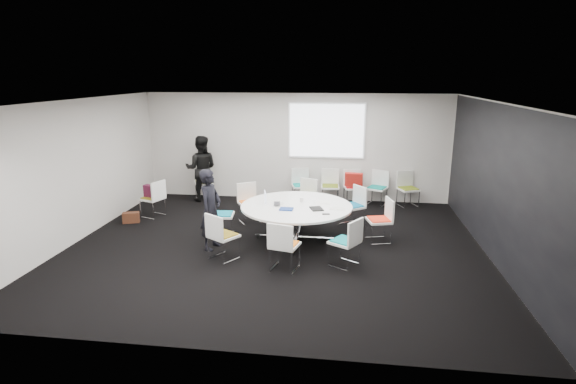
# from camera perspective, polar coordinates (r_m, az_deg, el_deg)

# --- Properties ---
(room_shell) EXTENTS (8.08, 7.08, 2.88)m
(room_shell) POSITION_cam_1_polar(r_m,az_deg,el_deg) (8.46, -1.06, 1.95)
(room_shell) COLOR black
(room_shell) RESTS_ON ground
(conference_table) EXTENTS (2.23, 2.23, 0.73)m
(conference_table) POSITION_cam_1_polar(r_m,az_deg,el_deg) (9.04, 1.08, -2.85)
(conference_table) COLOR silver
(conference_table) RESTS_ON ground
(projection_screen) EXTENTS (1.90, 0.03, 1.35)m
(projection_screen) POSITION_cam_1_polar(r_m,az_deg,el_deg) (11.72, 4.91, 7.75)
(projection_screen) COLOR white
(projection_screen) RESTS_ON room_shell
(chair_ring_a) EXTENTS (0.55, 0.56, 0.88)m
(chair_ring_a) POSITION_cam_1_polar(r_m,az_deg,el_deg) (9.21, 11.49, -4.54)
(chair_ring_a) COLOR silver
(chair_ring_a) RESTS_ON ground
(chair_ring_b) EXTENTS (0.64, 0.64, 0.88)m
(chair_ring_b) POSITION_cam_1_polar(r_m,az_deg,el_deg) (10.06, 8.16, -2.73)
(chair_ring_b) COLOR silver
(chair_ring_b) RESTS_ON ground
(chair_ring_c) EXTENTS (0.60, 0.60, 0.88)m
(chair_ring_c) POSITION_cam_1_polar(r_m,az_deg,el_deg) (10.61, 2.15, -1.65)
(chair_ring_c) COLOR silver
(chair_ring_c) RESTS_ON ground
(chair_ring_d) EXTENTS (0.63, 0.62, 0.88)m
(chair_ring_d) POSITION_cam_1_polar(r_m,az_deg,el_deg) (10.23, -4.88, -2.33)
(chair_ring_d) COLOR silver
(chair_ring_d) RESTS_ON ground
(chair_ring_e) EXTENTS (0.50, 0.51, 0.88)m
(chair_ring_e) POSITION_cam_1_polar(r_m,az_deg,el_deg) (9.46, -8.34, -3.88)
(chair_ring_e) COLOR silver
(chair_ring_e) RESTS_ON ground
(chair_ring_f) EXTENTS (0.63, 0.63, 0.88)m
(chair_ring_f) POSITION_cam_1_polar(r_m,az_deg,el_deg) (8.28, -8.23, -6.65)
(chair_ring_f) COLOR silver
(chair_ring_f) RESTS_ON ground
(chair_ring_g) EXTENTS (0.55, 0.54, 0.88)m
(chair_ring_g) POSITION_cam_1_polar(r_m,az_deg,el_deg) (7.77, -0.47, -7.95)
(chair_ring_g) COLOR silver
(chair_ring_g) RESTS_ON ground
(chair_ring_h) EXTENTS (0.62, 0.63, 0.88)m
(chair_ring_h) POSITION_cam_1_polar(r_m,az_deg,el_deg) (7.99, 7.25, -7.44)
(chair_ring_h) COLOR silver
(chair_ring_h) RESTS_ON ground
(chair_back_a) EXTENTS (0.56, 0.55, 0.88)m
(chair_back_a) POSITION_cam_1_polar(r_m,az_deg,el_deg) (11.74, 1.68, -0.02)
(chair_back_a) COLOR silver
(chair_back_a) RESTS_ON ground
(chair_back_b) EXTENTS (0.49, 0.48, 0.88)m
(chair_back_b) POSITION_cam_1_polar(r_m,az_deg,el_deg) (11.72, 5.36, -0.11)
(chair_back_b) COLOR silver
(chair_back_b) RESTS_ON ground
(chair_back_c) EXTENTS (0.54, 0.53, 0.88)m
(chair_back_c) POSITION_cam_1_polar(r_m,az_deg,el_deg) (11.72, 8.26, -0.21)
(chair_back_c) COLOR silver
(chair_back_c) RESTS_ON ground
(chair_back_d) EXTENTS (0.60, 0.60, 0.88)m
(chair_back_d) POSITION_cam_1_polar(r_m,az_deg,el_deg) (11.74, 11.21, -0.31)
(chair_back_d) COLOR silver
(chair_back_d) RESTS_ON ground
(chair_back_e) EXTENTS (0.60, 0.59, 0.88)m
(chair_back_e) POSITION_cam_1_polar(r_m,az_deg,el_deg) (11.82, 14.95, -0.43)
(chair_back_e) COLOR silver
(chair_back_e) RESTS_ON ground
(chair_spare_left) EXTENTS (0.58, 0.58, 0.88)m
(chair_spare_left) POSITION_cam_1_polar(r_m,az_deg,el_deg) (11.03, -16.71, -1.64)
(chair_spare_left) COLOR silver
(chair_spare_left) RESTS_ON ground
(chair_person_back) EXTENTS (0.60, 0.60, 0.88)m
(chair_person_back) POSITION_cam_1_polar(r_m,az_deg,el_deg) (12.30, -10.61, 0.41)
(chair_person_back) COLOR silver
(chair_person_back) RESTS_ON ground
(person_main) EXTENTS (0.47, 0.63, 1.56)m
(person_main) POSITION_cam_1_polar(r_m,az_deg,el_deg) (8.67, -9.81, -2.20)
(person_main) COLOR black
(person_main) RESTS_ON ground
(person_back) EXTENTS (0.94, 0.79, 1.73)m
(person_back) POSITION_cam_1_polar(r_m,az_deg,el_deg) (12.01, -10.96, 2.94)
(person_back) COLOR black
(person_back) RESTS_ON ground
(laptop) EXTENTS (0.24, 0.33, 0.02)m
(laptop) POSITION_cam_1_polar(r_m,az_deg,el_deg) (9.03, -1.13, -1.52)
(laptop) COLOR #333338
(laptop) RESTS_ON conference_table
(laptop_lid) EXTENTS (0.09, 0.29, 0.22)m
(laptop_lid) POSITION_cam_1_polar(r_m,az_deg,el_deg) (9.09, -2.91, -0.65)
(laptop_lid) COLOR silver
(laptop_lid) RESTS_ON conference_table
(notebook_black) EXTENTS (0.31, 0.36, 0.02)m
(notebook_black) POSITION_cam_1_polar(r_m,az_deg,el_deg) (8.74, 3.64, -2.13)
(notebook_black) COLOR black
(notebook_black) RESTS_ON conference_table
(tablet_folio) EXTENTS (0.26, 0.20, 0.03)m
(tablet_folio) POSITION_cam_1_polar(r_m,az_deg,el_deg) (8.69, -0.22, -2.17)
(tablet_folio) COLOR navy
(tablet_folio) RESTS_ON conference_table
(papers_right) EXTENTS (0.34, 0.27, 0.00)m
(papers_right) POSITION_cam_1_polar(r_m,az_deg,el_deg) (9.19, 4.38, -1.35)
(papers_right) COLOR white
(papers_right) RESTS_ON conference_table
(papers_front) EXTENTS (0.33, 0.25, 0.00)m
(papers_front) POSITION_cam_1_polar(r_m,az_deg,el_deg) (8.81, 6.29, -2.10)
(papers_front) COLOR silver
(papers_front) RESTS_ON conference_table
(cup) EXTENTS (0.08, 0.08, 0.09)m
(cup) POSITION_cam_1_polar(r_m,az_deg,el_deg) (9.21, 1.72, -0.98)
(cup) COLOR white
(cup) RESTS_ON conference_table
(phone) EXTENTS (0.15, 0.09, 0.01)m
(phone) POSITION_cam_1_polar(r_m,az_deg,el_deg) (8.44, 4.84, -2.81)
(phone) COLOR black
(phone) RESTS_ON conference_table
(maroon_bag) EXTENTS (0.42, 0.25, 0.28)m
(maroon_bag) POSITION_cam_1_polar(r_m,az_deg,el_deg) (10.95, -16.90, 0.10)
(maroon_bag) COLOR #481329
(maroon_bag) RESTS_ON chair_spare_left
(brown_bag) EXTENTS (0.39, 0.27, 0.24)m
(brown_bag) POSITION_cam_1_polar(r_m,az_deg,el_deg) (10.80, -19.31, -3.08)
(brown_bag) COLOR #462416
(brown_bag) RESTS_ON ground
(red_jacket) EXTENTS (0.46, 0.22, 0.36)m
(red_jacket) POSITION_cam_1_polar(r_m,az_deg,el_deg) (11.39, 8.36, 1.56)
(red_jacket) COLOR #AB1C15
(red_jacket) RESTS_ON chair_back_c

